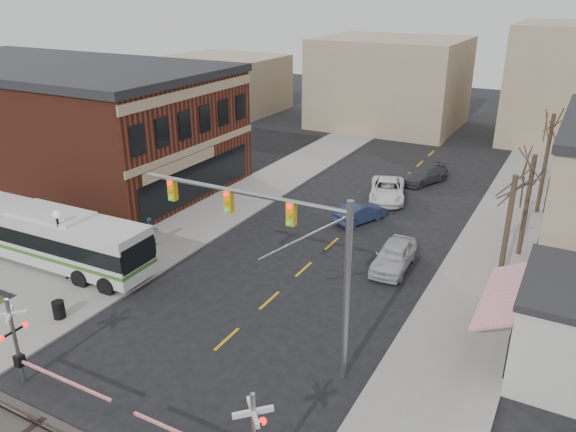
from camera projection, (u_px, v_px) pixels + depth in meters
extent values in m
plane|color=black|center=(201.00, 363.00, 24.76)|extent=(160.00, 160.00, 0.00)
cube|color=gray|center=(255.00, 192.00, 45.19)|extent=(5.00, 60.00, 0.12)
cube|color=gray|center=(501.00, 238.00, 36.83)|extent=(5.00, 60.00, 0.12)
cube|color=maroon|center=(55.00, 124.00, 47.95)|extent=(30.00, 15.00, 9.00)
cube|color=#262628|center=(45.00, 66.00, 46.13)|extent=(30.40, 15.40, 0.60)
cube|color=tan|center=(197.00, 148.00, 41.40)|extent=(0.10, 15.00, 0.50)
cube|color=tan|center=(193.00, 92.00, 39.85)|extent=(0.10, 15.00, 0.70)
cube|color=black|center=(199.00, 180.00, 42.35)|extent=(0.08, 13.00, 2.60)
cube|color=red|center=(503.00, 294.00, 24.39)|extent=(1.68, 6.00, 0.87)
cylinder|color=#382B21|center=(506.00, 238.00, 28.58)|extent=(0.28, 0.28, 6.75)
cylinder|color=#382B21|center=(526.00, 206.00, 33.41)|extent=(0.28, 0.28, 6.30)
cylinder|color=#382B21|center=(545.00, 164.00, 39.67)|extent=(0.28, 0.28, 7.20)
cube|color=silver|center=(54.00, 237.00, 32.68)|extent=(12.75, 3.09, 2.83)
cube|color=black|center=(54.00, 234.00, 32.61)|extent=(12.79, 3.13, 0.95)
cube|color=#387727|center=(56.00, 247.00, 32.93)|extent=(12.79, 3.13, 0.21)
cylinder|color=black|center=(58.00, 257.00, 33.19)|extent=(1.13, 2.78, 1.06)
cylinder|color=gray|center=(346.00, 294.00, 22.39)|extent=(0.28, 0.28, 8.00)
cylinder|color=gray|center=(240.00, 192.00, 23.22)|extent=(9.83, 0.20, 0.20)
cube|color=gold|center=(291.00, 214.00, 22.35)|extent=(0.35, 0.30, 1.00)
cube|color=gold|center=(229.00, 201.00, 23.67)|extent=(0.35, 0.30, 1.00)
cube|color=gold|center=(173.00, 190.00, 24.99)|extent=(0.35, 0.30, 1.00)
cylinder|color=gray|center=(16.00, 342.00, 22.78)|extent=(0.16, 0.16, 4.00)
cube|color=silver|center=(10.00, 315.00, 22.29)|extent=(1.00, 1.00, 0.18)
cube|color=silver|center=(10.00, 315.00, 22.29)|extent=(1.00, 1.00, 0.18)
sphere|color=#FF0C0C|center=(1.00, 339.00, 22.14)|extent=(0.26, 0.26, 0.26)
sphere|color=#FF0C0C|center=(25.00, 325.00, 23.04)|extent=(0.26, 0.26, 0.26)
cube|color=black|center=(20.00, 360.00, 23.12)|extent=(0.35, 0.35, 0.50)
cube|color=#FF0C0C|center=(64.00, 380.00, 21.98)|extent=(5.00, 0.10, 0.10)
cube|color=silver|center=(253.00, 412.00, 17.19)|extent=(1.00, 1.00, 0.18)
cube|color=silver|center=(253.00, 412.00, 17.19)|extent=(1.00, 1.00, 0.18)
sphere|color=#FF0C0C|center=(263.00, 421.00, 17.94)|extent=(0.26, 0.26, 0.26)
cylinder|color=black|center=(62.00, 248.00, 30.93)|extent=(0.14, 0.14, 3.75)
sphere|color=silver|center=(56.00, 214.00, 30.16)|extent=(0.44, 0.44, 0.44)
cylinder|color=black|center=(59.00, 310.00, 27.74)|extent=(0.60, 0.60, 0.90)
imported|color=#B9B9BF|center=(394.00, 256.00, 32.76)|extent=(2.14, 4.84, 1.62)
imported|color=#1C2646|center=(360.00, 213.00, 39.33)|extent=(2.94, 4.28, 1.34)
imported|color=white|center=(387.00, 190.00, 43.43)|extent=(4.12, 6.08, 1.55)
imported|color=#37383C|center=(424.00, 175.00, 47.15)|extent=(3.68, 5.12, 1.38)
imported|color=#594B47|center=(106.00, 265.00, 31.07)|extent=(0.53, 0.75, 1.95)
imported|color=#394165|center=(151.00, 232.00, 35.35)|extent=(1.11, 1.16, 1.88)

